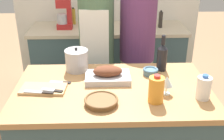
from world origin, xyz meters
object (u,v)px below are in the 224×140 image
object	(u,v)px
wine_glass_left	(167,82)
knife_chef	(40,92)
person_cook_guest	(137,48)
cutting_board	(43,89)
condiment_bottle_tall	(127,19)
wicker_basket	(101,101)
milk_jug	(204,88)
mixing_bowl	(150,71)
wine_bottle_green	(162,57)
knife_bread	(53,90)
stand_mixer	(64,17)
person_cook_aproned	(97,51)
stock_pot	(77,60)
roasting_pan	(108,75)
juice_jug	(156,90)
condiment_bottle_extra	(161,20)
knife_paring	(61,82)
condiment_bottle_short	(74,16)

from	to	relation	value
wine_glass_left	knife_chef	distance (m)	0.86
knife_chef	person_cook_guest	size ratio (longest dim) A/B	0.13
cutting_board	condiment_bottle_tall	bearing A→B (deg)	66.27
wicker_basket	milk_jug	size ratio (longest dim) A/B	1.28
cutting_board	mixing_bowl	world-z (taller)	mixing_bowl
wine_bottle_green	condiment_bottle_tall	world-z (taller)	wine_bottle_green
wine_bottle_green	knife_bread	xyz separation A→B (m)	(-0.82, -0.35, -0.09)
stand_mixer	person_cook_aproned	xyz separation A→B (m)	(0.39, -0.72, -0.15)
stock_pot	milk_jug	world-z (taller)	stock_pot
roasting_pan	juice_jug	bearing A→B (deg)	-45.45
wicker_basket	stock_pot	distance (m)	0.56
stock_pot	cutting_board	bearing A→B (deg)	-123.34
milk_jug	wine_glass_left	bearing A→B (deg)	164.11
juice_jug	person_cook_aproned	distance (m)	1.09
cutting_board	wine_bottle_green	world-z (taller)	wine_bottle_green
stock_pot	condiment_bottle_tall	bearing A→B (deg)	68.90
condiment_bottle_extra	roasting_pan	bearing A→B (deg)	-115.16
cutting_board	knife_chef	xyz separation A→B (m)	(-0.01, -0.07, 0.01)
condiment_bottle_tall	knife_chef	bearing A→B (deg)	-113.18
milk_jug	knife_chef	xyz separation A→B (m)	(-1.09, 0.08, -0.06)
mixing_bowl	juice_jug	distance (m)	0.40
milk_jug	wine_glass_left	distance (m)	0.24
milk_jug	mixing_bowl	bearing A→B (deg)	128.62
knife_paring	condiment_bottle_tall	size ratio (longest dim) A/B	0.88
wicker_basket	condiment_bottle_extra	world-z (taller)	condiment_bottle_extra
wine_glass_left	condiment_bottle_tall	xyz separation A→B (m)	(-0.13, 1.71, -0.03)
wine_glass_left	person_cook_aproned	distance (m)	1.04
roasting_pan	person_cook_aproned	size ratio (longest dim) A/B	0.21
condiment_bottle_extra	condiment_bottle_tall	bearing A→B (deg)	168.19
wine_glass_left	knife_bread	bearing A→B (deg)	177.37
condiment_bottle_short	wine_glass_left	bearing A→B (deg)	-66.43
mixing_bowl	condiment_bottle_extra	xyz separation A→B (m)	(0.33, 1.33, 0.04)
stock_pot	condiment_bottle_extra	bearing A→B (deg)	53.45
wine_glass_left	wine_bottle_green	bearing A→B (deg)	83.92
cutting_board	stock_pot	size ratio (longest dim) A/B	1.68
wicker_basket	stock_pot	size ratio (longest dim) A/B	1.13
milk_jug	knife_bread	xyz separation A→B (m)	(-1.01, 0.10, -0.06)
condiment_bottle_extra	knife_bread	bearing A→B (deg)	-123.29
stock_pot	wine_bottle_green	size ratio (longest dim) A/B	0.67
wicker_basket	cutting_board	xyz separation A→B (m)	(-0.41, 0.20, -0.01)
wine_glass_left	knife_bread	distance (m)	0.78
condiment_bottle_extra	knife_chef	bearing A→B (deg)	-125.00
roasting_pan	cutting_board	distance (m)	0.48
mixing_bowl	juice_jug	xyz separation A→B (m)	(-0.03, -0.39, 0.06)
roasting_pan	person_cook_guest	size ratio (longest dim) A/B	0.20
knife_bread	juice_jug	bearing A→B (deg)	-10.86
wicker_basket	condiment_bottle_extra	bearing A→B (deg)	67.77
condiment_bottle_tall	wine_bottle_green	bearing A→B (deg)	-82.57
juice_jug	condiment_bottle_tall	distance (m)	1.81
knife_paring	stand_mixer	distance (m)	1.45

